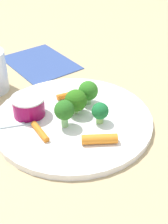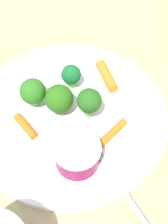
# 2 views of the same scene
# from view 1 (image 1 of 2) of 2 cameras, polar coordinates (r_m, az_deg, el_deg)

# --- Properties ---
(ground_plane) EXTENTS (2.40, 2.40, 0.00)m
(ground_plane) POSITION_cam_1_polar(r_m,az_deg,el_deg) (0.59, -2.03, -1.86)
(ground_plane) COLOR tan
(plate) EXTENTS (0.30, 0.30, 0.01)m
(plate) POSITION_cam_1_polar(r_m,az_deg,el_deg) (0.59, -2.04, -1.39)
(plate) COLOR white
(plate) RESTS_ON ground_plane
(sauce_cup) EXTENTS (0.06, 0.06, 0.04)m
(sauce_cup) POSITION_cam_1_polar(r_m,az_deg,el_deg) (0.59, -10.08, 1.11)
(sauce_cup) COLOR maroon
(sauce_cup) RESTS_ON plate
(broccoli_floret_0) EXTENTS (0.04, 0.04, 0.05)m
(broccoli_floret_0) POSITION_cam_1_polar(r_m,az_deg,el_deg) (0.54, -3.63, 0.22)
(broccoli_floret_0) COLOR #7EBF74
(broccoli_floret_0) RESTS_ON plate
(broccoli_floret_1) EXTENTS (0.04, 0.04, 0.05)m
(broccoli_floret_1) POSITION_cam_1_polar(r_m,az_deg,el_deg) (0.61, 0.77, 3.85)
(broccoli_floret_1) COLOR #7EC474
(broccoli_floret_1) RESTS_ON plate
(broccoli_floret_2) EXTENTS (0.03, 0.03, 0.04)m
(broccoli_floret_2) POSITION_cam_1_polar(r_m,az_deg,el_deg) (0.56, 2.96, 0.08)
(broccoli_floret_2) COLOR #8AC468
(broccoli_floret_2) RESTS_ON plate
(broccoli_floret_3) EXTENTS (0.04, 0.04, 0.05)m
(broccoli_floret_3) POSITION_cam_1_polar(r_m,az_deg,el_deg) (0.58, -1.50, 2.09)
(broccoli_floret_3) COLOR #8BB872
(broccoli_floret_3) RESTS_ON plate
(carrot_stick_0) EXTENTS (0.02, 0.05, 0.01)m
(carrot_stick_0) POSITION_cam_1_polar(r_m,az_deg,el_deg) (0.64, -2.70, 3.15)
(carrot_stick_0) COLOR orange
(carrot_stick_0) RESTS_ON plate
(carrot_stick_1) EXTENTS (0.02, 0.06, 0.02)m
(carrot_stick_1) POSITION_cam_1_polar(r_m,az_deg,el_deg) (0.52, 2.86, -4.96)
(carrot_stick_1) COLOR orange
(carrot_stick_1) RESTS_ON plate
(carrot_stick_2) EXTENTS (0.05, 0.03, 0.01)m
(carrot_stick_2) POSITION_cam_1_polar(r_m,az_deg,el_deg) (0.54, -8.04, -3.55)
(carrot_stick_2) COLOR orange
(carrot_stick_2) RESTS_ON plate
(napkin) EXTENTS (0.23, 0.21, 0.00)m
(napkin) POSITION_cam_1_polar(r_m,az_deg,el_deg) (0.81, -7.99, 8.97)
(napkin) COLOR #314885
(napkin) RESTS_ON ground_plane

